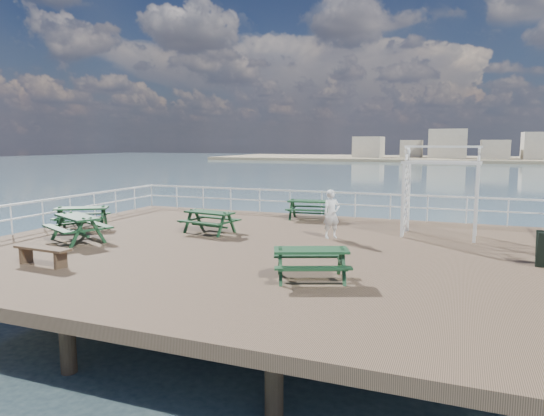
{
  "coord_description": "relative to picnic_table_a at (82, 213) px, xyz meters",
  "views": [
    {
      "loc": [
        5.58,
        -13.54,
        3.21
      ],
      "look_at": [
        -0.01,
        0.86,
        1.1
      ],
      "focal_mm": 32.0,
      "sensor_mm": 36.0,
      "label": 1
    }
  ],
  "objects": [
    {
      "name": "flat_bench_near",
      "position": [
        3.03,
        -4.74,
        -0.21
      ],
      "size": [
        1.73,
        0.52,
        0.49
      ],
      "rotation": [
        0.0,
        0.0,
        -0.07
      ],
      "color": "brown",
      "rests_on": "ground"
    },
    {
      "name": "sea_backdrop",
      "position": [
        20.06,
        133.51,
        -1.08
      ],
      "size": [
        300.0,
        300.0,
        9.2
      ],
      "color": "#395260",
      "rests_on": "ground"
    },
    {
      "name": "railing",
      "position": [
        7.45,
        2.01,
        0.3
      ],
      "size": [
        17.77,
        13.76,
        1.1
      ],
      "color": "white",
      "rests_on": "ground"
    },
    {
      "name": "trellis_arbor",
      "position": [
        12.52,
        3.18,
        0.8
      ],
      "size": [
        2.55,
        1.45,
        3.09
      ],
      "rotation": [
        0.0,
        0.0,
        -0.05
      ],
      "color": "white",
      "rests_on": "ground"
    },
    {
      "name": "picnic_table_a",
      "position": [
        0.0,
        0.0,
        0.0
      ],
      "size": [
        2.35,
        2.23,
        0.9
      ],
      "rotation": [
        0.0,
        0.0,
        0.54
      ],
      "color": "#14371C",
      "rests_on": "ground"
    },
    {
      "name": "picnic_table_b",
      "position": [
        4.88,
        0.93,
        -0.02
      ],
      "size": [
        2.0,
        1.71,
        0.87
      ],
      "rotation": [
        0.0,
        0.0,
        -0.17
      ],
      "color": "#14371C",
      "rests_on": "ground"
    },
    {
      "name": "ground",
      "position": [
        7.52,
        -0.56,
        -0.73
      ],
      "size": [
        18.0,
        14.0,
        0.3
      ],
      "primitive_type": "cube",
      "color": "brown",
      "rests_on": "ground"
    },
    {
      "name": "picnic_table_c",
      "position": [
        7.33,
        5.18,
        -0.0
      ],
      "size": [
        2.0,
        1.68,
        0.89
      ],
      "rotation": [
        0.0,
        0.0,
        0.12
      ],
      "color": "#14371C",
      "rests_on": "ground"
    },
    {
      "name": "picnic_table_d",
      "position": [
        1.6,
        -1.95,
        0.03
      ],
      "size": [
        2.46,
        2.28,
        0.95
      ],
      "rotation": [
        0.0,
        0.0,
        -0.46
      ],
      "color": "#14371C",
      "rests_on": "ground"
    },
    {
      "name": "picnic_table_e",
      "position": [
        9.96,
        -3.49,
        -0.04
      ],
      "size": [
        2.12,
        1.93,
        0.84
      ],
      "rotation": [
        0.0,
        0.0,
        0.38
      ],
      "color": "#14371C",
      "rests_on": "ground"
    },
    {
      "name": "person",
      "position": [
        9.16,
        1.56,
        0.24
      ],
      "size": [
        0.71,
        0.68,
        1.63
      ],
      "primitive_type": "imported",
      "rotation": [
        0.0,
        0.0,
        0.7
      ],
      "color": "white",
      "rests_on": "ground"
    }
  ]
}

